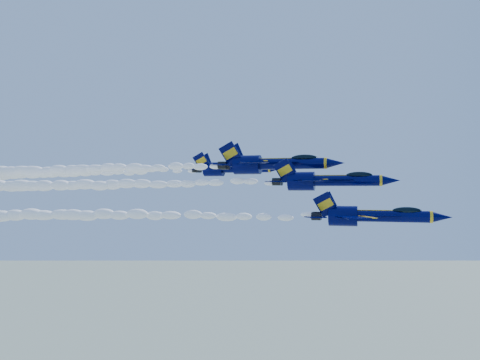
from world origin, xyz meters
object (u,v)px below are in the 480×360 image
(jet_third, at_px, (272,164))
(jet_fourth, at_px, (231,168))
(jet_lead, at_px, (370,216))
(jet_second, at_px, (326,180))

(jet_third, xyz_separation_m, jet_fourth, (-9.05, 8.40, -0.25))
(jet_third, bearing_deg, jet_lead, -44.62)
(jet_third, height_order, jet_fourth, jet_third)
(jet_lead, distance_m, jet_second, 10.98)
(jet_fourth, bearing_deg, jet_second, -39.02)
(jet_second, distance_m, jet_fourth, 23.08)
(jet_third, distance_m, jet_fourth, 12.35)
(jet_lead, relative_size, jet_third, 0.79)
(jet_lead, xyz_separation_m, jet_second, (-5.80, 8.34, 4.17))
(jet_third, bearing_deg, jet_fourth, 137.13)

